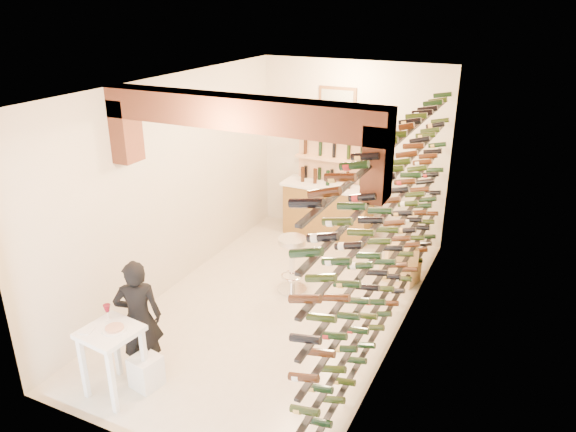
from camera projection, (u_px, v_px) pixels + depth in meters
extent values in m
plane|color=beige|center=(279.00, 305.00, 8.00)|extent=(6.00, 6.00, 0.00)
cube|color=beige|center=(352.00, 150.00, 9.91)|extent=(3.50, 0.02, 3.20)
cube|color=beige|center=(130.00, 310.00, 4.89)|extent=(3.50, 0.02, 3.20)
cube|color=beige|center=(173.00, 185.00, 8.10)|extent=(0.02, 6.00, 3.20)
cube|color=beige|center=(406.00, 225.00, 6.70)|extent=(0.02, 6.00, 3.20)
cube|color=#994C36|center=(278.00, 83.00, 6.80)|extent=(3.50, 6.00, 0.02)
cube|color=brown|center=(237.00, 112.00, 6.03)|extent=(3.50, 0.35, 0.36)
cube|color=brown|center=(126.00, 130.00, 6.82)|extent=(0.24, 0.35, 0.80)
cube|color=brown|center=(378.00, 162.00, 5.52)|extent=(0.24, 0.35, 0.80)
cube|color=black|center=(386.00, 316.00, 7.27)|extent=(0.06, 5.70, 0.03)
cube|color=black|center=(388.00, 289.00, 7.12)|extent=(0.06, 5.70, 0.03)
cube|color=black|center=(390.00, 262.00, 6.97)|extent=(0.06, 5.70, 0.03)
cube|color=black|center=(392.00, 234.00, 6.82)|extent=(0.06, 5.70, 0.03)
cube|color=black|center=(394.00, 204.00, 6.67)|extent=(0.06, 5.70, 0.03)
cube|color=black|center=(397.00, 173.00, 6.52)|extent=(0.06, 5.70, 0.03)
cube|color=black|center=(399.00, 140.00, 6.37)|extent=(0.06, 5.70, 0.03)
cube|color=brown|center=(328.00, 211.00, 10.16)|extent=(1.60, 0.55, 0.96)
cube|color=white|center=(329.00, 186.00, 9.97)|extent=(1.70, 0.62, 0.05)
cube|color=tan|center=(334.00, 181.00, 10.19)|extent=(1.40, 0.10, 2.00)
cube|color=tan|center=(331.00, 210.00, 10.31)|extent=(1.40, 0.28, 0.04)
cube|color=tan|center=(332.00, 185.00, 10.12)|extent=(1.40, 0.28, 0.04)
cube|color=tan|center=(333.00, 159.00, 9.94)|extent=(1.40, 0.28, 0.04)
cube|color=tan|center=(334.00, 132.00, 9.75)|extent=(1.40, 0.28, 0.04)
cube|color=brown|center=(337.00, 102.00, 9.68)|extent=(0.70, 0.04, 0.55)
cube|color=#99998C|center=(337.00, 103.00, 9.66)|extent=(0.60, 0.01, 0.45)
cube|color=white|center=(110.00, 332.00, 5.95)|extent=(0.64, 0.64, 0.06)
cube|color=white|center=(83.00, 368.00, 6.04)|extent=(0.06, 0.06, 0.78)
cube|color=white|center=(112.00, 382.00, 5.81)|extent=(0.06, 0.06, 0.78)
cube|color=white|center=(116.00, 346.00, 6.40)|extent=(0.06, 0.06, 0.78)
cube|color=white|center=(145.00, 360.00, 6.17)|extent=(0.06, 0.06, 0.78)
cylinder|color=white|center=(115.00, 329.00, 5.93)|extent=(0.27, 0.27, 0.02)
cylinder|color=#BF7266|center=(114.00, 328.00, 5.92)|extent=(0.20, 0.20, 0.02)
cube|color=white|center=(86.00, 331.00, 5.90)|extent=(0.16, 0.16, 0.02)
cylinder|color=white|center=(108.00, 318.00, 6.14)|extent=(0.08, 0.08, 0.00)
cylinder|color=white|center=(108.00, 314.00, 6.12)|extent=(0.01, 0.01, 0.10)
cone|color=#5A0716|center=(107.00, 308.00, 6.09)|extent=(0.08, 0.08, 0.09)
cube|color=white|center=(146.00, 371.00, 6.29)|extent=(0.36, 0.36, 0.38)
imported|color=black|center=(139.00, 318.00, 6.34)|extent=(0.64, 0.60, 1.47)
cylinder|color=silver|center=(292.00, 289.00, 8.40)|extent=(0.45, 0.45, 0.03)
cylinder|color=silver|center=(292.00, 266.00, 8.25)|extent=(0.09, 0.09, 0.79)
cylinder|color=silver|center=(292.00, 241.00, 8.09)|extent=(0.43, 0.43, 0.08)
torus|color=silver|center=(292.00, 276.00, 8.31)|extent=(0.35, 0.35, 0.03)
cube|color=#DFBA7A|center=(400.00, 271.00, 8.63)|extent=(0.61, 0.49, 0.32)
cube|color=#DFBA7A|center=(401.00, 254.00, 8.52)|extent=(0.56, 0.49, 0.27)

